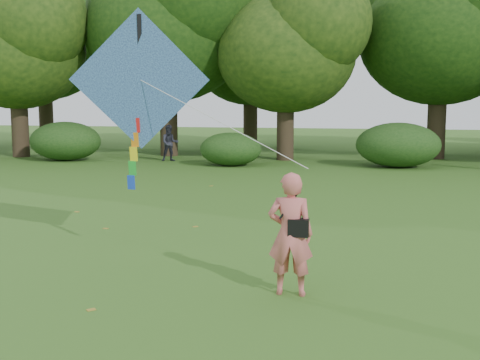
# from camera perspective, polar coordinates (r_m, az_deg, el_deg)

# --- Properties ---
(ground) EXTENTS (100.00, 100.00, 0.00)m
(ground) POSITION_cam_1_polar(r_m,az_deg,el_deg) (8.60, 1.54, -11.87)
(ground) COLOR #265114
(ground) RESTS_ON ground
(man_kite_flyer) EXTENTS (0.67, 0.45, 1.83)m
(man_kite_flyer) POSITION_cam_1_polar(r_m,az_deg,el_deg) (8.87, 4.80, -5.12)
(man_kite_flyer) COLOR #D46664
(man_kite_flyer) RESTS_ON ground
(bystander_left) EXTENTS (0.99, 0.90, 1.66)m
(bystander_left) POSITION_cam_1_polar(r_m,az_deg,el_deg) (27.79, -6.67, 3.50)
(bystander_left) COLOR #282835
(bystander_left) RESTS_ON ground
(crossbody_bag) EXTENTS (0.43, 0.20, 0.72)m
(crossbody_bag) POSITION_cam_1_polar(r_m,az_deg,el_deg) (8.81, 5.54, -4.43)
(crossbody_bag) COLOR black
(crossbody_bag) RESTS_ON ground
(flying_kite) EXTENTS (4.32, 2.03, 3.20)m
(flying_kite) POSITION_cam_1_polar(r_m,az_deg,el_deg) (10.90, -9.46, 9.13)
(flying_kite) COLOR #2946B1
(flying_kite) RESTS_ON ground
(tree_line) EXTENTS (54.70, 15.30, 9.48)m
(tree_line) POSITION_cam_1_polar(r_m,az_deg,el_deg) (30.99, 11.98, 12.65)
(tree_line) COLOR #3A2D1E
(tree_line) RESTS_ON ground
(shrub_band) EXTENTS (39.15, 3.22, 1.88)m
(shrub_band) POSITION_cam_1_polar(r_m,az_deg,el_deg) (25.76, 6.50, 3.21)
(shrub_band) COLOR #264919
(shrub_band) RESTS_ON ground
(fallen_leaves) EXTENTS (10.68, 14.80, 0.01)m
(fallen_leaves) POSITION_cam_1_polar(r_m,az_deg,el_deg) (11.25, -3.77, -7.10)
(fallen_leaves) COLOR olive
(fallen_leaves) RESTS_ON ground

